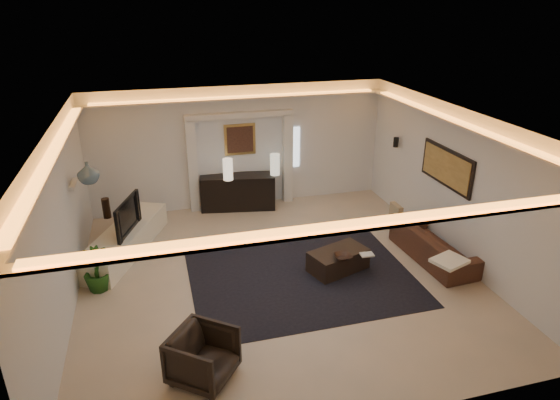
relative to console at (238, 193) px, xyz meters
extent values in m
plane|color=beige|center=(0.13, -3.25, -0.40)|extent=(7.00, 7.00, 0.00)
plane|color=white|center=(0.13, -3.25, 2.50)|extent=(7.00, 7.00, 0.00)
plane|color=silver|center=(0.13, 0.25, 1.05)|extent=(7.00, 0.00, 7.00)
plane|color=silver|center=(0.13, -6.75, 1.05)|extent=(7.00, 0.00, 7.00)
plane|color=silver|center=(-3.37, -3.25, 1.05)|extent=(0.00, 7.00, 7.00)
plane|color=silver|center=(3.63, -3.25, 1.05)|extent=(0.00, 7.00, 7.00)
cube|color=silver|center=(0.13, -3.25, 2.22)|extent=(7.00, 7.00, 0.04)
cube|color=white|center=(1.48, 0.23, 0.95)|extent=(0.25, 0.03, 1.00)
cube|color=black|center=(0.53, -3.45, -0.39)|extent=(4.00, 3.00, 0.01)
cube|color=silver|center=(-1.02, 0.15, 0.70)|extent=(0.22, 0.20, 2.20)
cube|color=silver|center=(1.28, 0.15, 0.70)|extent=(0.22, 0.20, 2.20)
cube|color=silver|center=(0.13, 0.15, 1.85)|extent=(2.52, 0.20, 0.12)
cube|color=tan|center=(0.13, 0.22, 1.25)|extent=(0.74, 0.04, 0.74)
cube|color=#4C2D1E|center=(0.13, 0.19, 1.25)|extent=(0.62, 0.02, 0.62)
cube|color=black|center=(3.60, -2.95, 1.30)|extent=(0.04, 1.64, 0.74)
cube|color=tan|center=(3.58, -2.95, 1.30)|extent=(0.02, 1.50, 0.62)
cylinder|color=black|center=(3.51, -1.05, 1.28)|extent=(0.12, 0.12, 0.22)
cube|color=silver|center=(-3.31, -1.85, 1.25)|extent=(0.10, 0.55, 0.04)
cube|color=black|center=(0.00, 0.00, 0.00)|extent=(1.82, 0.84, 0.88)
cylinder|color=#FFE8C5|center=(-0.25, -0.23, 0.69)|extent=(0.24, 0.24, 0.50)
cylinder|color=beige|center=(0.88, -0.17, 0.69)|extent=(0.27, 0.27, 0.51)
cube|color=white|center=(-2.58, -1.54, -0.17)|extent=(1.74, 2.80, 0.52)
imported|color=black|center=(-2.57, -1.62, 0.39)|extent=(1.15, 0.53, 0.67)
cylinder|color=black|center=(-2.93, -0.87, 0.24)|extent=(0.19, 0.19, 0.43)
imported|color=#3E4B62|center=(-3.02, -1.97, 1.47)|extent=(0.46, 0.46, 0.39)
imported|color=#1E4A14|center=(-3.02, -2.87, 0.00)|extent=(0.56, 0.56, 0.79)
imported|color=#562F23|center=(3.22, -3.43, -0.11)|extent=(2.05, 0.89, 0.59)
cube|color=beige|center=(2.88, -4.42, 0.15)|extent=(0.68, 0.62, 0.06)
cube|color=tan|center=(2.93, -2.37, 0.15)|extent=(0.12, 0.38, 0.38)
cube|color=black|center=(1.27, -3.34, -0.20)|extent=(1.21, 0.90, 0.40)
imported|color=black|center=(1.23, -3.64, 0.05)|extent=(0.33, 0.33, 0.08)
cube|color=beige|center=(1.70, -3.64, 0.02)|extent=(0.25, 0.18, 0.03)
imported|color=#2D2216|center=(-1.50, -5.50, -0.04)|extent=(1.09, 1.09, 0.72)
camera|label=1|loc=(-1.85, -10.69, 4.37)|focal=31.11mm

